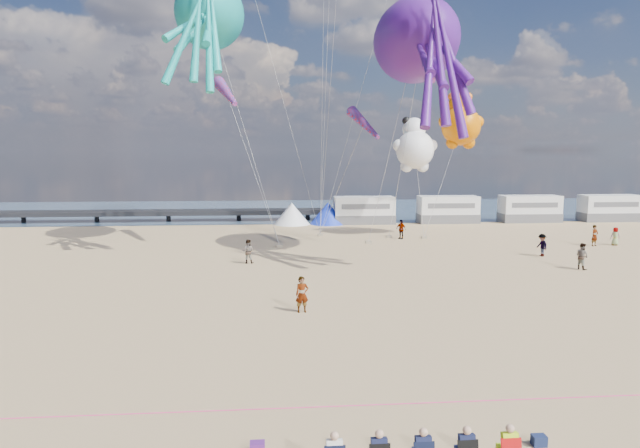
{
  "coord_description": "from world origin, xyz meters",
  "views": [
    {
      "loc": [
        -4.05,
        -22.06,
        8.08
      ],
      "look_at": [
        -1.71,
        6.0,
        4.43
      ],
      "focal_mm": 32.0,
      "sensor_mm": 36.0,
      "label": 1
    }
  ],
  "objects_px": {
    "motorhome_1": "(448,209)",
    "sandbag_d": "(389,237)",
    "beachgoer_3": "(401,229)",
    "kite_panda": "(415,150)",
    "beachgoer_5": "(595,236)",
    "beachgoer_2": "(542,245)",
    "windsock_mid": "(419,68)",
    "kite_octopus_teal": "(210,14)",
    "beachgoer_7": "(248,251)",
    "cooler_purple": "(257,448)",
    "windsock_left": "(226,92)",
    "motorhome_2": "(530,209)",
    "sandbag_e": "(320,235)",
    "tent_white": "(292,213)",
    "kite_teddy_orange": "(461,126)",
    "sandbag_a": "(279,246)",
    "cooler_navy": "(539,440)",
    "beachgoer_6": "(615,236)",
    "sandbag_b": "(368,242)",
    "motorhome_0": "(364,210)",
    "standing_person": "(302,294)",
    "beachgoer_1": "(582,256)",
    "motorhome_3": "(610,208)",
    "windsock_right": "(364,124)",
    "sandbag_c": "(424,237)",
    "kite_octopus_purple": "(416,41)",
    "tent_blue": "(328,213)"
  },
  "relations": [
    {
      "from": "sandbag_b",
      "to": "sandbag_d",
      "type": "height_order",
      "value": "same"
    },
    {
      "from": "cooler_purple",
      "to": "beachgoer_1",
      "type": "relative_size",
      "value": 0.22
    },
    {
      "from": "motorhome_3",
      "to": "windsock_left",
      "type": "xyz_separation_m",
      "value": [
        -42.3,
        -13.28,
        11.34
      ]
    },
    {
      "from": "cooler_purple",
      "to": "sandbag_b",
      "type": "xyz_separation_m",
      "value": [
        8.78,
        34.14,
        -0.05
      ]
    },
    {
      "from": "cooler_purple",
      "to": "sandbag_a",
      "type": "xyz_separation_m",
      "value": [
        1.0,
        32.95,
        -0.05
      ]
    },
    {
      "from": "beachgoer_3",
      "to": "beachgoer_7",
      "type": "bearing_deg",
      "value": -95.31
    },
    {
      "from": "kite_panda",
      "to": "cooler_purple",
      "type": "bearing_deg",
      "value": -93.22
    },
    {
      "from": "beachgoer_1",
      "to": "windsock_left",
      "type": "height_order",
      "value": "windsock_left"
    },
    {
      "from": "tent_white",
      "to": "kite_teddy_orange",
      "type": "relative_size",
      "value": 0.66
    },
    {
      "from": "motorhome_1",
      "to": "sandbag_d",
      "type": "xyz_separation_m",
      "value": [
        -8.84,
        -10.51,
        -1.39
      ]
    },
    {
      "from": "beachgoer_3",
      "to": "kite_panda",
      "type": "bearing_deg",
      "value": 83.78
    },
    {
      "from": "motorhome_0",
      "to": "beachgoer_1",
      "type": "distance_m",
      "value": 27.72
    },
    {
      "from": "motorhome_0",
      "to": "tent_white",
      "type": "xyz_separation_m",
      "value": [
        -8.0,
        0.0,
        -0.3
      ]
    },
    {
      "from": "beachgoer_2",
      "to": "standing_person",
      "type": "bearing_deg",
      "value": -63.01
    },
    {
      "from": "sandbag_a",
      "to": "sandbag_b",
      "type": "height_order",
      "value": "same"
    },
    {
      "from": "windsock_right",
      "to": "beachgoer_3",
      "type": "bearing_deg",
      "value": 36.84
    },
    {
      "from": "sandbag_a",
      "to": "windsock_left",
      "type": "xyz_separation_m",
      "value": [
        -4.27,
        1.38,
        12.73
      ]
    },
    {
      "from": "sandbag_e",
      "to": "standing_person",
      "type": "bearing_deg",
      "value": -96.81
    },
    {
      "from": "cooler_purple",
      "to": "windsock_left",
      "type": "xyz_separation_m",
      "value": [
        -3.27,
        34.33,
        12.68
      ]
    },
    {
      "from": "motorhome_2",
      "to": "beachgoer_7",
      "type": "distance_m",
      "value": 37.61
    },
    {
      "from": "sandbag_b",
      "to": "beachgoer_2",
      "type": "bearing_deg",
      "value": -30.19
    },
    {
      "from": "motorhome_0",
      "to": "cooler_purple",
      "type": "bearing_deg",
      "value": -102.47
    },
    {
      "from": "tent_blue",
      "to": "windsock_mid",
      "type": "distance_m",
      "value": 23.24
    },
    {
      "from": "sandbag_c",
      "to": "windsock_right",
      "type": "relative_size",
      "value": 0.11
    },
    {
      "from": "motorhome_2",
      "to": "beachgoer_2",
      "type": "distance_m",
      "value": 22.28
    },
    {
      "from": "beachgoer_6",
      "to": "motorhome_1",
      "type": "bearing_deg",
      "value": -46.78
    },
    {
      "from": "tent_white",
      "to": "beachgoer_3",
      "type": "relative_size",
      "value": 2.24
    },
    {
      "from": "kite_octopus_teal",
      "to": "beachgoer_7",
      "type": "bearing_deg",
      "value": -48.14
    },
    {
      "from": "motorhome_0",
      "to": "beachgoer_1",
      "type": "bearing_deg",
      "value": -66.77
    },
    {
      "from": "motorhome_2",
      "to": "sandbag_e",
      "type": "relative_size",
      "value": 13.2
    },
    {
      "from": "motorhome_1",
      "to": "windsock_right",
      "type": "xyz_separation_m",
      "value": [
        -12.55,
        -18.6,
        8.57
      ]
    },
    {
      "from": "sandbag_e",
      "to": "windsock_mid",
      "type": "height_order",
      "value": "windsock_mid"
    },
    {
      "from": "cooler_navy",
      "to": "beachgoer_6",
      "type": "xyz_separation_m",
      "value": [
        21.94,
        31.65,
        0.63
      ]
    },
    {
      "from": "motorhome_1",
      "to": "sandbag_a",
      "type": "distance_m",
      "value": 24.06
    },
    {
      "from": "motorhome_3",
      "to": "sandbag_a",
      "type": "xyz_separation_m",
      "value": [
        -38.03,
        -14.66,
        -1.39
      ]
    },
    {
      "from": "sandbag_d",
      "to": "beachgoer_2",
      "type": "bearing_deg",
      "value": -45.72
    },
    {
      "from": "standing_person",
      "to": "beachgoer_7",
      "type": "distance_m",
      "value": 13.19
    },
    {
      "from": "tent_white",
      "to": "beachgoer_3",
      "type": "xyz_separation_m",
      "value": [
        9.64,
        -11.16,
        -0.31
      ]
    },
    {
      "from": "beachgoer_2",
      "to": "windsock_mid",
      "type": "xyz_separation_m",
      "value": [
        -9.4,
        2.07,
        13.43
      ]
    },
    {
      "from": "motorhome_0",
      "to": "cooler_navy",
      "type": "distance_m",
      "value": 47.94
    },
    {
      "from": "cooler_purple",
      "to": "windsock_left",
      "type": "bearing_deg",
      "value": 95.44
    },
    {
      "from": "beachgoer_5",
      "to": "beachgoer_3",
      "type": "bearing_deg",
      "value": 139.88
    },
    {
      "from": "sandbag_c",
      "to": "windsock_right",
      "type": "height_order",
      "value": "windsock_right"
    },
    {
      "from": "tent_white",
      "to": "motorhome_2",
      "type": "bearing_deg",
      "value": 0.0
    },
    {
      "from": "standing_person",
      "to": "beachgoer_6",
      "type": "distance_m",
      "value": 33.13
    },
    {
      "from": "tent_blue",
      "to": "kite_octopus_teal",
      "type": "bearing_deg",
      "value": -129.15
    },
    {
      "from": "motorhome_2",
      "to": "sandbag_a",
      "type": "distance_m",
      "value": 32.11
    },
    {
      "from": "motorhome_2",
      "to": "beachgoer_2",
      "type": "height_order",
      "value": "motorhome_2"
    },
    {
      "from": "windsock_left",
      "to": "cooler_purple",
      "type": "bearing_deg",
      "value": -100.74
    },
    {
      "from": "motorhome_0",
      "to": "kite_octopus_purple",
      "type": "distance_m",
      "value": 24.38
    }
  ]
}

